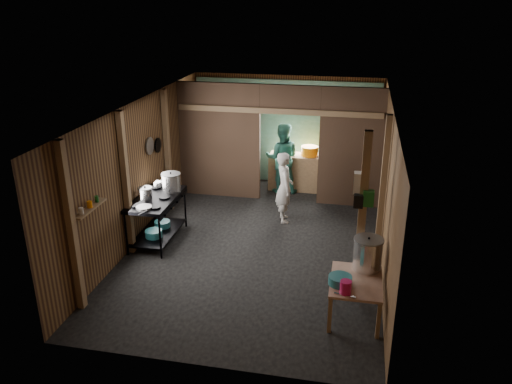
% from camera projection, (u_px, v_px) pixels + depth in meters
% --- Properties ---
extents(floor, '(4.50, 7.00, 0.00)m').
position_uv_depth(floor, '(258.00, 242.00, 9.71)').
color(floor, black).
rests_on(floor, ground).
extents(ceiling, '(4.50, 7.00, 0.00)m').
position_uv_depth(ceiling, '(258.00, 106.00, 8.76)').
color(ceiling, '#4E4C49').
rests_on(ceiling, ground).
extents(wall_back, '(4.50, 0.00, 2.60)m').
position_uv_depth(wall_back, '(286.00, 130.00, 12.43)').
color(wall_back, brown).
rests_on(wall_back, ground).
extents(wall_front, '(4.50, 0.00, 2.60)m').
position_uv_depth(wall_front, '(200.00, 277.00, 6.04)').
color(wall_front, brown).
rests_on(wall_front, ground).
extents(wall_left, '(0.00, 7.00, 2.60)m').
position_uv_depth(wall_left, '(141.00, 170.00, 9.65)').
color(wall_left, brown).
rests_on(wall_left, ground).
extents(wall_right, '(0.00, 7.00, 2.60)m').
position_uv_depth(wall_right, '(387.00, 187.00, 8.82)').
color(wall_right, brown).
rests_on(wall_right, ground).
extents(partition_left, '(1.85, 0.10, 2.60)m').
position_uv_depth(partition_left, '(219.00, 141.00, 11.49)').
color(partition_left, brown).
rests_on(partition_left, floor).
extents(partition_right, '(1.35, 0.10, 2.60)m').
position_uv_depth(partition_right, '(351.00, 148.00, 10.95)').
color(partition_right, brown).
rests_on(partition_right, floor).
extents(partition_header, '(1.30, 0.10, 0.60)m').
position_uv_depth(partition_header, '(290.00, 99.00, 10.83)').
color(partition_header, brown).
rests_on(partition_header, wall_back).
extents(turquoise_panel, '(4.40, 0.06, 2.50)m').
position_uv_depth(turquoise_panel, '(286.00, 132.00, 12.39)').
color(turquoise_panel, '#649D9E').
rests_on(turquoise_panel, wall_back).
extents(back_counter, '(1.20, 0.50, 0.85)m').
position_uv_depth(back_counter, '(295.00, 172.00, 12.19)').
color(back_counter, '#96774B').
rests_on(back_counter, floor).
extents(wall_clock, '(0.20, 0.03, 0.20)m').
position_uv_depth(wall_clock, '(297.00, 106.00, 12.07)').
color(wall_clock, silver).
rests_on(wall_clock, wall_back).
extents(post_left_a, '(0.10, 0.12, 2.60)m').
position_uv_depth(post_left_a, '(72.00, 228.00, 7.27)').
color(post_left_a, '#96774B').
rests_on(post_left_a, floor).
extents(post_left_b, '(0.10, 0.12, 2.60)m').
position_uv_depth(post_left_b, '(126.00, 185.00, 8.91)').
color(post_left_b, '#96774B').
rests_on(post_left_b, floor).
extents(post_left_c, '(0.10, 0.12, 2.60)m').
position_uv_depth(post_left_c, '(167.00, 151.00, 10.73)').
color(post_left_c, '#96774B').
rests_on(post_left_c, floor).
extents(post_right, '(0.10, 0.12, 2.60)m').
position_uv_depth(post_right, '(383.00, 190.00, 8.65)').
color(post_right, '#96774B').
rests_on(post_right, floor).
extents(post_free, '(0.12, 0.12, 2.60)m').
position_uv_depth(post_free, '(362.00, 215.00, 7.71)').
color(post_free, '#96774B').
rests_on(post_free, floor).
extents(cross_beam, '(4.40, 0.12, 0.12)m').
position_uv_depth(cross_beam, '(278.00, 111.00, 10.92)').
color(cross_beam, '#96774B').
rests_on(cross_beam, wall_left).
extents(pan_lid_big, '(0.03, 0.34, 0.34)m').
position_uv_depth(pan_lid_big, '(150.00, 146.00, 9.88)').
color(pan_lid_big, slate).
rests_on(pan_lid_big, wall_left).
extents(pan_lid_small, '(0.03, 0.30, 0.30)m').
position_uv_depth(pan_lid_small, '(158.00, 145.00, 10.28)').
color(pan_lid_small, black).
rests_on(pan_lid_small, wall_left).
extents(wall_shelf, '(0.14, 0.80, 0.03)m').
position_uv_depth(wall_shelf, '(90.00, 208.00, 7.68)').
color(wall_shelf, '#96774B').
rests_on(wall_shelf, wall_left).
extents(jar_white, '(0.07, 0.07, 0.10)m').
position_uv_depth(jar_white, '(81.00, 211.00, 7.43)').
color(jar_white, silver).
rests_on(jar_white, wall_shelf).
extents(jar_yellow, '(0.08, 0.08, 0.10)m').
position_uv_depth(jar_yellow, '(90.00, 204.00, 7.66)').
color(jar_yellow, orange).
rests_on(jar_yellow, wall_shelf).
extents(jar_green, '(0.06, 0.06, 0.10)m').
position_uv_depth(jar_green, '(97.00, 199.00, 7.86)').
color(jar_green, '#186221').
rests_on(jar_green, wall_shelf).
extents(bag_white, '(0.22, 0.15, 0.32)m').
position_uv_depth(bag_white, '(361.00, 183.00, 7.61)').
color(bag_white, silver).
rests_on(bag_white, post_free).
extents(bag_green, '(0.16, 0.12, 0.24)m').
position_uv_depth(bag_green, '(368.00, 198.00, 7.53)').
color(bag_green, '#186221').
rests_on(bag_green, post_free).
extents(bag_black, '(0.14, 0.10, 0.20)m').
position_uv_depth(bag_black, '(358.00, 201.00, 7.55)').
color(bag_black, black).
rests_on(bag_black, post_free).
extents(gas_range, '(0.76, 1.48, 0.87)m').
position_uv_depth(gas_range, '(157.00, 219.00, 9.65)').
color(gas_range, black).
rests_on(gas_range, floor).
extents(prep_table, '(0.73, 1.00, 0.59)m').
position_uv_depth(prep_table, '(355.00, 298.00, 7.42)').
color(prep_table, tan).
rests_on(prep_table, floor).
extents(stove_pot_large, '(0.39, 0.39, 0.37)m').
position_uv_depth(stove_pot_large, '(171.00, 183.00, 9.76)').
color(stove_pot_large, silver).
rests_on(stove_pot_large, gas_range).
extents(stove_pot_med, '(0.32, 0.32, 0.23)m').
position_uv_depth(stove_pot_med, '(145.00, 193.00, 9.44)').
color(stove_pot_med, silver).
rests_on(stove_pot_med, gas_range).
extents(stove_saucepan, '(0.21, 0.21, 0.11)m').
position_uv_depth(stove_saucepan, '(158.00, 184.00, 9.99)').
color(stove_saucepan, silver).
rests_on(stove_saucepan, gas_range).
extents(frying_pan, '(0.43, 0.56, 0.07)m').
position_uv_depth(frying_pan, '(144.00, 208.00, 8.99)').
color(frying_pan, slate).
rests_on(frying_pan, gas_range).
extents(blue_tub_front, '(0.32, 0.32, 0.13)m').
position_uv_depth(blue_tub_front, '(154.00, 234.00, 9.53)').
color(blue_tub_front, '#206268').
rests_on(blue_tub_front, gas_range).
extents(blue_tub_back, '(0.30, 0.30, 0.12)m').
position_uv_depth(blue_tub_back, '(162.00, 224.00, 9.93)').
color(blue_tub_back, '#206268').
rests_on(blue_tub_back, gas_range).
extents(stock_pot, '(0.50, 0.50, 0.51)m').
position_uv_depth(stock_pot, '(368.00, 254.00, 7.54)').
color(stock_pot, silver).
rests_on(stock_pot, prep_table).
extents(wash_basin, '(0.40, 0.40, 0.12)m').
position_uv_depth(wash_basin, '(340.00, 280.00, 7.20)').
color(wash_basin, '#206268').
rests_on(wash_basin, prep_table).
extents(pink_bucket, '(0.21, 0.21, 0.19)m').
position_uv_depth(pink_bucket, '(346.00, 287.00, 6.97)').
color(pink_bucket, '#B4124D').
rests_on(pink_bucket, prep_table).
extents(knife, '(0.30, 0.10, 0.01)m').
position_uv_depth(knife, '(345.00, 295.00, 6.95)').
color(knife, silver).
rests_on(knife, prep_table).
extents(yellow_tub, '(0.39, 0.39, 0.22)m').
position_uv_depth(yellow_tub, '(310.00, 151.00, 11.93)').
color(yellow_tub, orange).
rests_on(yellow_tub, back_counter).
extents(cook, '(0.49, 0.61, 1.46)m').
position_uv_depth(cook, '(284.00, 187.00, 10.37)').
color(cook, beige).
rests_on(cook, floor).
extents(worker_back, '(0.85, 0.69, 1.64)m').
position_uv_depth(worker_back, '(282.00, 158.00, 11.89)').
color(worker_back, '#317868').
rests_on(worker_back, floor).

